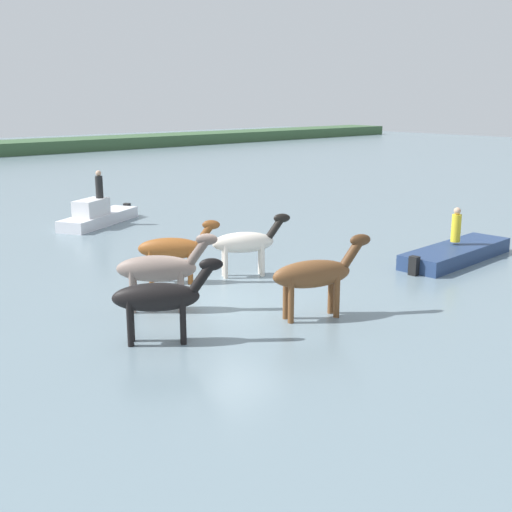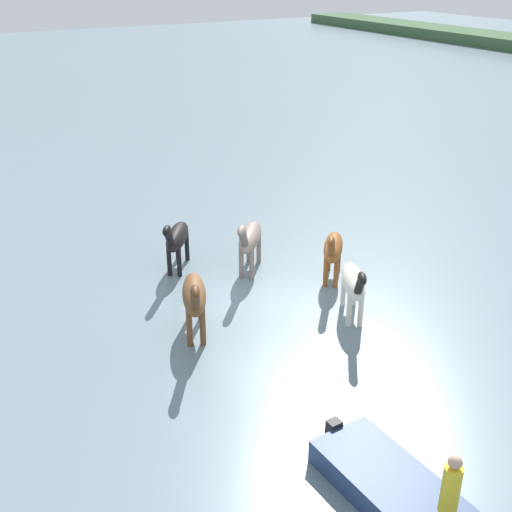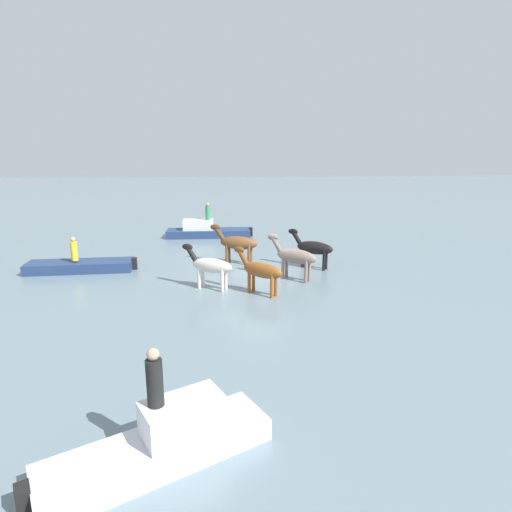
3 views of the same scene
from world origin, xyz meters
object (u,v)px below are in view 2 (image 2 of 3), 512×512
horse_mid_herd (194,296)px  horse_rear_stallion (354,283)px  horse_dark_mare (177,238)px  horse_chestnut_trailing (333,248)px  person_boatman_standing (451,486)px  horse_lead (250,239)px

horse_mid_herd → horse_rear_stallion: bearing=94.7°
horse_dark_mare → horse_chestnut_trailing: bearing=87.3°
horse_rear_stallion → person_boatman_standing: (6.80, -3.13, 0.09)m
person_boatman_standing → horse_chestnut_trailing: bearing=156.0°
horse_rear_stallion → person_boatman_standing: size_ratio=1.98×
horse_chestnut_trailing → person_boatman_standing: horse_chestnut_trailing is taller
horse_lead → horse_mid_herd: 4.00m
horse_mid_herd → horse_dark_mare: (-3.86, 1.13, -0.07)m
horse_dark_mare → horse_chestnut_trailing: 4.89m
horse_dark_mare → person_boatman_standing: (11.95, -0.12, 0.08)m
person_boatman_standing → horse_lead: bearing=169.2°
horse_lead → horse_rear_stallion: size_ratio=0.97×
person_boatman_standing → horse_dark_mare: bearing=179.4°
horse_rear_stallion → horse_chestnut_trailing: 2.29m
horse_rear_stallion → person_boatman_standing: bearing=4.1°
horse_chestnut_trailing → person_boatman_standing: 9.77m
horse_lead → horse_chestnut_trailing: bearing=87.4°
horse_lead → horse_mid_herd: horse_mid_herd is taller
horse_lead → person_boatman_standing: 10.87m
horse_mid_herd → person_boatman_standing: 8.15m
horse_rear_stallion → horse_dark_mare: horse_dark_mare is taller
horse_lead → horse_chestnut_trailing: (1.75, 1.93, -0.08)m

